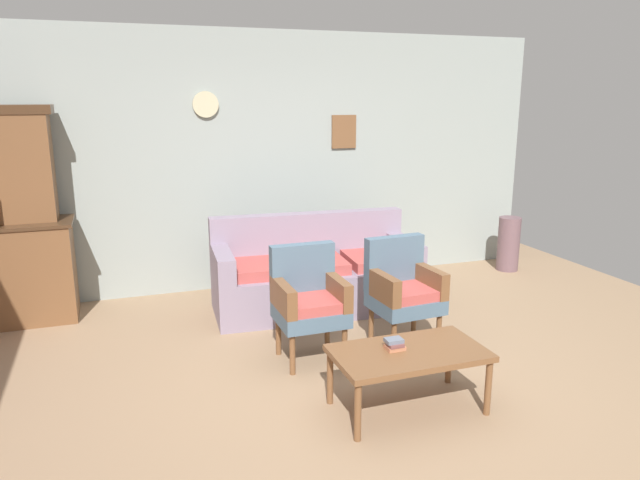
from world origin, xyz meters
TOP-DOWN VIEW (x-y plane):
  - ground_plane at (0.00, 0.00)m, footprint 7.68×7.68m
  - wall_back_with_decor at (0.00, 2.63)m, footprint 6.40×0.09m
  - side_cabinet at (-2.49, 2.25)m, footprint 1.16×0.55m
  - floral_couch at (0.25, 1.67)m, footprint 2.00×0.93m
  - armchair_by_doorway at (-0.17, 0.61)m, footprint 0.52×0.49m
  - armchair_near_cabinet at (0.64, 0.60)m, footprint 0.55×0.52m
  - coffee_table at (0.20, -0.37)m, footprint 1.00×0.56m
  - book_stack_on_table at (0.11, -0.33)m, footprint 0.12×0.10m
  - floor_vase_by_wall at (2.85, 2.15)m, footprint 0.26×0.26m

SIDE VIEW (x-z plane):
  - ground_plane at x=0.00m, z-range 0.00..0.00m
  - floor_vase_by_wall at x=2.85m, z-range 0.00..0.64m
  - floral_couch at x=0.25m, z-range -0.12..0.78m
  - coffee_table at x=0.20m, z-range 0.17..0.59m
  - book_stack_on_table at x=0.11m, z-range 0.42..0.49m
  - side_cabinet at x=-2.49m, z-range 0.00..0.93m
  - armchair_by_doorway at x=-0.17m, z-range 0.05..0.95m
  - armchair_near_cabinet at x=0.64m, z-range 0.05..0.95m
  - wall_back_with_decor at x=0.00m, z-range 0.00..2.70m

